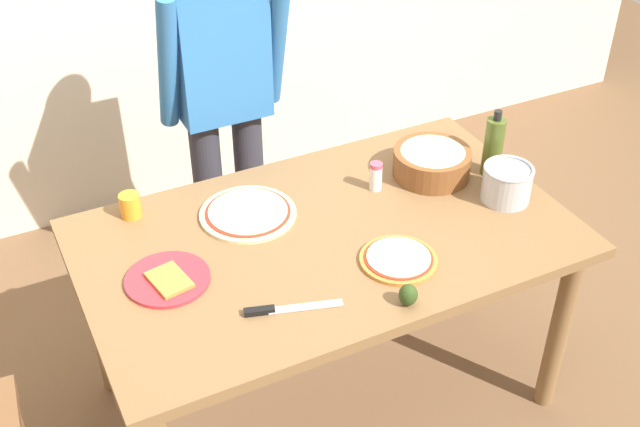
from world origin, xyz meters
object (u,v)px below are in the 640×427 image
object	(u,v)px
pizza_raw_on_board	(248,213)
chef_knife	(281,309)
popcorn_bowl	(432,160)
salt_shaker	(376,176)
person_cook	(223,93)
plate_with_slice	(168,279)
cup_orange	(130,206)
olive_oil_bottle	(493,146)
dining_table	(327,255)
avocado	(408,295)
steel_pot	(507,183)
pizza_cooked_on_tray	(398,259)

from	to	relation	value
pizza_raw_on_board	chef_knife	world-z (taller)	pizza_raw_on_board
popcorn_bowl	salt_shaker	xyz separation A→B (m)	(-0.23, 0.01, -0.01)
person_cook	plate_with_slice	distance (m)	0.91
pizza_raw_on_board	cup_orange	xyz separation A→B (m)	(-0.35, 0.17, 0.03)
olive_oil_bottle	chef_knife	world-z (taller)	olive_oil_bottle
dining_table	avocado	distance (m)	0.43
person_cook	plate_with_slice	size ratio (longest dim) A/B	6.23
dining_table	chef_knife	size ratio (longest dim) A/B	5.61
cup_orange	olive_oil_bottle	bearing A→B (deg)	-14.39
popcorn_bowl	steel_pot	size ratio (longest dim) A/B	1.61
person_cook	popcorn_bowl	bearing A→B (deg)	-47.21
pizza_raw_on_board	olive_oil_bottle	bearing A→B (deg)	-9.42
olive_oil_bottle	avocado	bearing A→B (deg)	-143.54
pizza_raw_on_board	steel_pot	distance (m)	0.89
olive_oil_bottle	pizza_cooked_on_tray	bearing A→B (deg)	-152.62
pizza_raw_on_board	steel_pot	xyz separation A→B (m)	(0.84, -0.31, 0.06)
pizza_raw_on_board	popcorn_bowl	bearing A→B (deg)	-5.13
popcorn_bowl	chef_knife	xyz separation A→B (m)	(-0.78, -0.42, -0.05)
person_cook	cup_orange	bearing A→B (deg)	-142.17
person_cook	pizza_raw_on_board	xyz separation A→B (m)	(-0.13, -0.55, -0.17)
dining_table	person_cook	world-z (taller)	person_cook
dining_table	pizza_cooked_on_tray	world-z (taller)	pizza_cooked_on_tray
pizza_raw_on_board	plate_with_slice	distance (m)	0.40
olive_oil_bottle	salt_shaker	xyz separation A→B (m)	(-0.42, 0.10, -0.06)
pizza_raw_on_board	salt_shaker	size ratio (longest dim) A/B	3.09
person_cook	plate_with_slice	world-z (taller)	person_cook
person_cook	popcorn_bowl	distance (m)	0.84
steel_pot	salt_shaker	xyz separation A→B (m)	(-0.37, 0.25, -0.01)
pizza_raw_on_board	popcorn_bowl	world-z (taller)	popcorn_bowl
dining_table	steel_pot	size ratio (longest dim) A/B	9.22
plate_with_slice	person_cook	bearing A→B (deg)	57.75
dining_table	salt_shaker	size ratio (longest dim) A/B	15.09
cup_orange	chef_knife	bearing A→B (deg)	-68.26
pizza_raw_on_board	olive_oil_bottle	world-z (taller)	olive_oil_bottle
salt_shaker	avocado	xyz separation A→B (m)	(-0.21, -0.57, -0.02)
olive_oil_bottle	steel_pot	distance (m)	0.17
pizza_raw_on_board	chef_knife	distance (m)	0.49
pizza_cooked_on_tray	steel_pot	distance (m)	0.53
person_cook	dining_table	bearing A→B (deg)	-85.23
pizza_cooked_on_tray	salt_shaker	distance (m)	0.41
salt_shaker	pizza_cooked_on_tray	bearing A→B (deg)	-109.39
dining_table	plate_with_slice	bearing A→B (deg)	179.71
person_cook	chef_knife	bearing A→B (deg)	-102.18
popcorn_bowl	steel_pot	world-z (taller)	steel_pot
plate_with_slice	steel_pot	size ratio (longest dim) A/B	1.50
pizza_cooked_on_tray	olive_oil_bottle	xyz separation A→B (m)	(0.56, 0.29, 0.10)
pizza_cooked_on_tray	popcorn_bowl	bearing A→B (deg)	46.07
olive_oil_bottle	cup_orange	world-z (taller)	olive_oil_bottle
plate_with_slice	steel_pot	world-z (taller)	steel_pot
person_cook	popcorn_bowl	xyz separation A→B (m)	(0.56, -0.61, -0.12)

